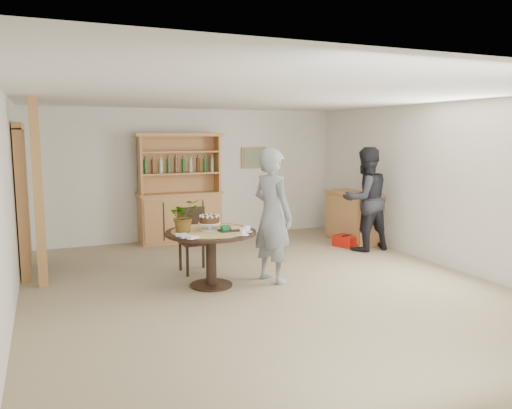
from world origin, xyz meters
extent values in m
plane|color=tan|center=(0.00, 0.00, 0.00)|extent=(7.00, 7.00, 0.00)
cube|color=white|center=(0.00, 3.50, 1.25)|extent=(6.00, 0.04, 2.50)
cube|color=white|center=(0.00, -3.50, 1.25)|extent=(6.00, 0.04, 2.50)
cube|color=white|center=(-3.00, 0.00, 1.25)|extent=(0.04, 7.00, 2.50)
cube|color=white|center=(3.00, 0.00, 1.25)|extent=(0.04, 7.00, 2.50)
cube|color=white|center=(0.00, 0.00, 2.50)|extent=(6.00, 7.00, 0.04)
cube|color=tan|center=(1.30, 3.47, 1.55)|extent=(0.52, 0.03, 0.42)
cube|color=#59724C|center=(1.30, 3.45, 1.55)|extent=(0.44, 0.02, 0.34)
cube|color=black|center=(-2.94, 2.00, 1.05)|extent=(0.10, 0.90, 2.10)
cube|color=tan|center=(-2.92, 1.50, 1.05)|extent=(0.12, 0.10, 2.10)
cube|color=tan|center=(-2.92, 2.50, 1.05)|extent=(0.12, 0.10, 2.10)
cube|color=tan|center=(-2.92, 2.00, 2.13)|extent=(0.12, 1.10, 0.10)
cube|color=tan|center=(-2.70, 1.20, 1.25)|extent=(0.12, 0.12, 2.50)
cube|color=tan|center=(-0.30, 3.24, 0.45)|extent=(1.50, 0.50, 0.90)
cube|color=tan|center=(-0.30, 3.24, 0.92)|extent=(1.56, 0.54, 0.04)
cube|color=tan|center=(-0.30, 3.34, 1.47)|extent=(1.50, 0.04, 1.06)
cube|color=tan|center=(-1.03, 3.19, 1.47)|extent=(0.04, 0.34, 1.06)
cube|color=tan|center=(0.43, 3.19, 1.47)|extent=(0.04, 0.34, 1.06)
cube|color=tan|center=(-0.30, 3.19, 1.30)|extent=(1.44, 0.32, 0.03)
cube|color=tan|center=(-0.30, 3.19, 1.70)|extent=(1.44, 0.32, 0.03)
cube|color=tan|center=(-0.30, 3.19, 2.01)|extent=(1.62, 0.40, 0.06)
cylinder|color=#194C1E|center=(-0.86, 3.19, 1.46)|extent=(0.07, 0.07, 0.28)
cylinder|color=#4C2D14|center=(-0.70, 3.19, 1.46)|extent=(0.07, 0.07, 0.28)
cylinder|color=#B2BFB2|center=(-0.54, 3.19, 1.46)|extent=(0.07, 0.07, 0.28)
cylinder|color=#194C1E|center=(-0.38, 3.19, 1.46)|extent=(0.07, 0.07, 0.28)
cylinder|color=#4C2D14|center=(-0.22, 3.19, 1.46)|extent=(0.07, 0.07, 0.28)
cylinder|color=#B2BFB2|center=(-0.06, 3.19, 1.46)|extent=(0.07, 0.07, 0.28)
cylinder|color=#194C1E|center=(0.10, 3.19, 1.46)|extent=(0.07, 0.07, 0.28)
cylinder|color=#4C2D14|center=(0.26, 3.19, 1.46)|extent=(0.07, 0.07, 0.28)
cube|color=tan|center=(2.74, 2.00, 0.45)|extent=(0.50, 1.20, 0.90)
cube|color=tan|center=(2.74, 2.00, 0.92)|extent=(0.54, 1.26, 0.04)
cylinder|color=black|center=(-0.63, 0.32, 0.73)|extent=(1.20, 1.20, 0.04)
cylinder|color=black|center=(-0.63, 0.32, 0.36)|extent=(0.14, 0.14, 0.70)
cylinder|color=black|center=(-0.63, 0.32, 0.01)|extent=(0.56, 0.56, 0.03)
cylinder|color=tan|center=(-0.63, 0.32, 0.76)|extent=(1.04, 1.04, 0.01)
cube|color=black|center=(-0.63, 1.07, 0.45)|extent=(0.43, 0.43, 0.04)
cube|color=black|center=(-0.63, 1.26, 0.70)|extent=(0.42, 0.04, 0.46)
cube|color=black|center=(-0.63, 1.26, 0.92)|extent=(0.42, 0.05, 0.05)
cube|color=black|center=(-0.80, 0.88, 0.22)|extent=(0.03, 0.03, 0.44)
cube|color=black|center=(-0.44, 0.90, 0.22)|extent=(0.04, 0.03, 0.44)
cube|color=black|center=(-0.81, 1.24, 0.22)|extent=(0.03, 0.04, 0.44)
cube|color=black|center=(-0.45, 1.26, 0.22)|extent=(0.04, 0.04, 0.44)
cylinder|color=white|center=(-0.63, 0.37, 0.77)|extent=(0.28, 0.28, 0.01)
cylinder|color=white|center=(-0.63, 0.37, 0.81)|extent=(0.05, 0.05, 0.08)
cylinder|color=white|center=(-0.63, 0.37, 0.85)|extent=(0.30, 0.30, 0.01)
cylinder|color=#472B14|center=(-0.63, 0.37, 0.90)|extent=(0.26, 0.26, 0.09)
cylinder|color=white|center=(-0.63, 0.37, 0.95)|extent=(0.08, 0.08, 0.01)
sphere|color=white|center=(-0.51, 0.37, 0.95)|extent=(0.04, 0.04, 0.04)
sphere|color=white|center=(-0.52, 0.43, 0.95)|extent=(0.04, 0.04, 0.04)
sphere|color=white|center=(-0.57, 0.47, 0.95)|extent=(0.04, 0.04, 0.04)
sphere|color=white|center=(-0.63, 0.49, 0.95)|extent=(0.04, 0.04, 0.04)
sphere|color=white|center=(-0.69, 0.47, 0.95)|extent=(0.04, 0.04, 0.04)
sphere|color=white|center=(-0.73, 0.43, 0.95)|extent=(0.04, 0.04, 0.04)
sphere|color=white|center=(-0.75, 0.37, 0.95)|extent=(0.04, 0.04, 0.04)
sphere|color=white|center=(-0.73, 0.31, 0.95)|extent=(0.04, 0.04, 0.04)
sphere|color=white|center=(-0.69, 0.27, 0.95)|extent=(0.04, 0.04, 0.04)
sphere|color=white|center=(-0.63, 0.25, 0.95)|extent=(0.04, 0.04, 0.04)
sphere|color=white|center=(-0.57, 0.27, 0.95)|extent=(0.04, 0.04, 0.04)
sphere|color=white|center=(-0.52, 0.31, 0.95)|extent=(0.04, 0.04, 0.04)
imported|color=#3F7233|center=(-0.98, 0.37, 0.97)|extent=(0.47, 0.44, 0.42)
cube|color=black|center=(-0.41, 0.20, 0.77)|extent=(0.30, 0.20, 0.01)
cube|color=#0C6C27|center=(-0.47, 0.20, 0.80)|extent=(0.10, 0.10, 0.06)
cube|color=#0C6C27|center=(-0.47, 0.20, 0.83)|extent=(0.11, 0.02, 0.01)
cylinder|color=white|center=(-0.23, 0.04, 0.76)|extent=(0.15, 0.15, 0.01)
imported|color=white|center=(-0.23, 0.04, 0.81)|extent=(0.10, 0.10, 0.08)
cylinder|color=white|center=(-0.35, -0.13, 0.76)|extent=(0.15, 0.15, 0.01)
imported|color=white|center=(-0.35, -0.13, 0.81)|extent=(0.08, 0.08, 0.07)
cube|color=white|center=(-1.08, 0.12, 0.78)|extent=(0.14, 0.08, 0.03)
cube|color=white|center=(-1.05, 0.00, 0.78)|extent=(0.16, 0.11, 0.03)
cube|color=white|center=(-0.99, -0.10, 0.78)|extent=(0.16, 0.14, 0.03)
imported|color=gray|center=(0.22, 0.22, 0.92)|extent=(0.63, 0.78, 1.84)
imported|color=black|center=(2.50, 1.30, 0.90)|extent=(0.89, 0.70, 1.80)
cube|color=red|center=(2.50, 1.71, 0.10)|extent=(0.70, 0.59, 0.20)
cube|color=black|center=(2.50, 1.71, 0.20)|extent=(0.54, 0.24, 0.01)
camera|label=1|loc=(-2.60, -5.87, 2.01)|focal=35.00mm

